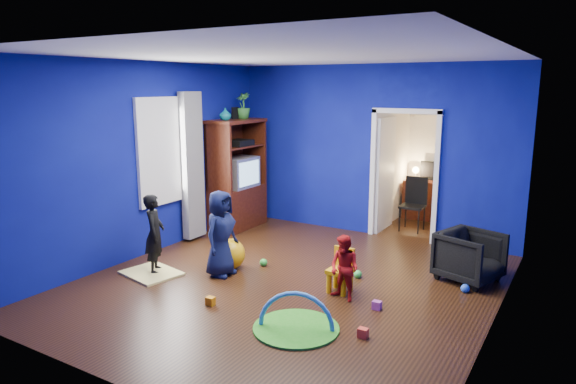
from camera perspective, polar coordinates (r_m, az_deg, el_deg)
The scene contains 34 objects.
floor at distance 6.81m, azimuth -0.01°, elevation -10.16°, with size 5.00×5.50×0.01m, color black.
ceiling at distance 6.33m, azimuth -0.01°, elevation 15.00°, with size 5.00×5.50×0.01m, color white.
wall_back at distance 8.86m, azimuth 9.19°, elevation 4.52°, with size 5.00×0.02×2.90m, color #090D6C.
wall_front at distance 4.35m, azimuth -19.01°, elevation -3.44°, with size 5.00×0.02×2.90m, color #090D6C.
wall_left at distance 7.98m, azimuth -15.63°, elevation 3.45°, with size 0.02×5.50×2.90m, color #090D6C.
wall_right at distance 5.58m, azimuth 22.59°, elevation -0.43°, with size 0.02×5.50×2.90m, color #090D6C.
alcove at distance 9.52m, azimuth 14.49°, elevation 3.57°, with size 1.00×1.75×2.50m, color silver, non-canonical shape.
armchair at distance 7.22m, azimuth 19.54°, elevation -6.76°, with size 0.71×0.73×0.67m, color black.
child_black at distance 7.27m, azimuth -14.59°, elevation -4.52°, with size 0.40×0.26×1.10m, color black.
child_navy at distance 6.99m, azimuth -7.48°, elevation -4.58°, with size 0.58×0.37×1.18m, color #0F1638.
toddler_red at distance 6.23m, azimuth 6.28°, elevation -8.42°, with size 0.39×0.30×0.80m, color #B1121B.
vase at distance 8.91m, azimuth -6.99°, elevation 8.58°, with size 0.20×0.20×0.21m, color #0C5962.
potted_plant at distance 9.32m, azimuth -5.03°, elevation 9.54°, with size 0.26×0.26×0.46m, color #327F2E.
tv_armoire at distance 9.27m, azimuth -5.69°, elevation 1.98°, with size 0.58×1.14×1.96m, color #3F1A0A.
crt_tv at distance 9.24m, azimuth -5.49°, elevation 2.21°, with size 0.46×0.70×0.54m, color silver.
yellow_blanket at distance 7.37m, azimuth -14.93°, elevation -8.70°, with size 0.75×0.60×0.03m, color #F2E07A.
hopper_ball at distance 7.32m, azimuth -6.49°, elevation -6.85°, with size 0.43×0.43×0.43m, color yellow.
kid_chair at distance 6.51m, azimuth 5.78°, elevation -8.91°, with size 0.28×0.28×0.50m, color yellow.
play_mat at distance 5.64m, azimuth 0.90°, elevation -14.89°, with size 0.92×0.92×0.02m, color green.
toy_arch at distance 5.64m, azimuth 0.91°, elevation -14.82°, with size 0.82×0.82×0.05m, color #3F8CD8.
window_left at distance 8.20m, azimuth -13.83°, elevation 4.46°, with size 0.03×0.95×1.55m, color white.
curtain at distance 8.56m, azimuth -10.60°, elevation 2.86°, with size 0.14×0.42×2.40m, color slate.
doorway at distance 8.72m, azimuth 12.77°, elevation 1.60°, with size 1.16×0.10×2.10m, color white.
study_desk at distance 10.27m, azimuth 15.25°, elevation -0.86°, with size 0.88×0.44×0.75m, color #3D140A.
desk_monitor at distance 10.28m, azimuth 15.61°, elevation 2.40°, with size 0.40×0.05×0.32m, color black.
desk_lamp at distance 10.30m, azimuth 14.01°, elevation 2.39°, with size 0.14×0.14×0.14m, color #FFD88C.
folding_chair at distance 9.35m, azimuth 13.67°, elevation -1.46°, with size 0.40×0.40×0.92m, color black.
book_shelf at distance 10.16m, azimuth 15.93°, elevation 8.35°, with size 0.88×0.24×0.04m, color white.
toy_0 at distance 5.51m, azimuth 8.33°, elevation -15.24°, with size 0.10×0.08×0.10m, color #EB3D27.
toy_1 at distance 6.90m, azimuth 19.09°, elevation -10.06°, with size 0.11×0.11×0.11m, color blue.
toy_2 at distance 6.25m, azimuth -8.61°, elevation -11.89°, with size 0.10×0.08×0.10m, color orange.
toy_3 at distance 7.05m, azimuth 7.77°, elevation -9.01°, with size 0.11×0.11×0.11m, color green.
toy_4 at distance 6.16m, azimuth 9.84°, elevation -12.29°, with size 0.10×0.08×0.10m, color #C048A1.
toy_5 at distance 7.44m, azimuth -2.74°, elevation -7.80°, with size 0.11×0.11×0.11m, color green.
Camera 1 is at (3.25, -5.42, 2.54)m, focal length 32.00 mm.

